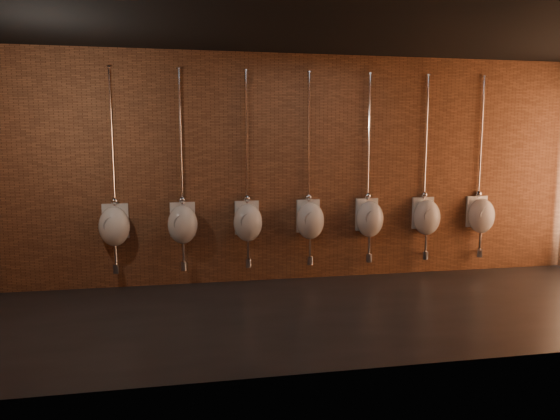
{
  "coord_description": "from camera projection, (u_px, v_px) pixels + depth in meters",
  "views": [
    {
      "loc": [
        -1.61,
        -5.46,
        1.98
      ],
      "look_at": [
        -0.44,
        0.9,
        1.1
      ],
      "focal_mm": 32.0,
      "sensor_mm": 36.0,
      "label": 1
    }
  ],
  "objects": [
    {
      "name": "room_shell",
      "position": [
        333.0,
        139.0,
        5.6
      ],
      "size": [
        8.54,
        3.04,
        3.22
      ],
      "color": "black",
      "rests_on": "ground"
    },
    {
      "name": "urinal_1",
      "position": [
        183.0,
        223.0,
        6.77
      ],
      "size": [
        0.43,
        0.38,
        2.72
      ],
      "color": "silver",
      "rests_on": "ground"
    },
    {
      "name": "ground",
      "position": [
        331.0,
        312.0,
        5.87
      ],
      "size": [
        8.5,
        8.5,
        0.0
      ],
      "primitive_type": "plane",
      "color": "black",
      "rests_on": "ground"
    },
    {
      "name": "urinal_5",
      "position": [
        426.0,
        216.0,
        7.41
      ],
      "size": [
        0.43,
        0.38,
        2.72
      ],
      "color": "silver",
      "rests_on": "ground"
    },
    {
      "name": "urinal_2",
      "position": [
        248.0,
        221.0,
        6.93
      ],
      "size": [
        0.43,
        0.38,
        2.72
      ],
      "color": "silver",
      "rests_on": "ground"
    },
    {
      "name": "urinal_6",
      "position": [
        481.0,
        215.0,
        7.57
      ],
      "size": [
        0.43,
        0.38,
        2.72
      ],
      "color": "silver",
      "rests_on": "ground"
    },
    {
      "name": "urinal_0",
      "position": [
        114.0,
        225.0,
        6.61
      ],
      "size": [
        0.43,
        0.38,
        2.72
      ],
      "color": "silver",
      "rests_on": "ground"
    },
    {
      "name": "urinal_4",
      "position": [
        370.0,
        218.0,
        7.25
      ],
      "size": [
        0.43,
        0.38,
        2.72
      ],
      "color": "silver",
      "rests_on": "ground"
    },
    {
      "name": "urinal_3",
      "position": [
        310.0,
        220.0,
        7.09
      ],
      "size": [
        0.43,
        0.38,
        2.72
      ],
      "color": "silver",
      "rests_on": "ground"
    }
  ]
}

